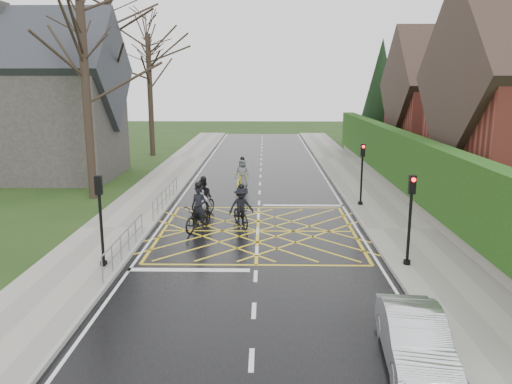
{
  "coord_description": "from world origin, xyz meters",
  "views": [
    {
      "loc": [
        0.28,
        -20.2,
        6.18
      ],
      "look_at": [
        -0.11,
        1.8,
        1.3
      ],
      "focal_mm": 35.0,
      "sensor_mm": 36.0,
      "label": 1
    }
  ],
  "objects_px": {
    "cyclist_rear": "(199,214)",
    "cyclist_mid": "(241,211)",
    "cyclist_back": "(204,201)",
    "car": "(415,339)",
    "cyclist_front": "(201,209)",
    "cyclist_lead": "(242,177)"
  },
  "relations": [
    {
      "from": "cyclist_mid",
      "to": "car",
      "type": "distance_m",
      "value": 11.72
    },
    {
      "from": "cyclist_rear",
      "to": "cyclist_back",
      "type": "bearing_deg",
      "value": 112.32
    },
    {
      "from": "cyclist_rear",
      "to": "car",
      "type": "bearing_deg",
      "value": -38.19
    },
    {
      "from": "car",
      "to": "cyclist_mid",
      "type": "bearing_deg",
      "value": 117.03
    },
    {
      "from": "cyclist_rear",
      "to": "cyclist_lead",
      "type": "xyz_separation_m",
      "value": [
        1.48,
        8.5,
        -0.02
      ]
    },
    {
      "from": "cyclist_back",
      "to": "car",
      "type": "distance_m",
      "value": 13.93
    },
    {
      "from": "cyclist_back",
      "to": "cyclist_mid",
      "type": "xyz_separation_m",
      "value": [
        1.82,
        -1.61,
        -0.03
      ]
    },
    {
      "from": "cyclist_front",
      "to": "cyclist_back",
      "type": "bearing_deg",
      "value": 107.63
    },
    {
      "from": "cyclist_front",
      "to": "cyclist_lead",
      "type": "xyz_separation_m",
      "value": [
        1.51,
        7.4,
        0.03
      ]
    },
    {
      "from": "cyclist_back",
      "to": "cyclist_front",
      "type": "bearing_deg",
      "value": -63.93
    },
    {
      "from": "cyclist_rear",
      "to": "cyclist_mid",
      "type": "xyz_separation_m",
      "value": [
        1.77,
        0.6,
        0.01
      ]
    },
    {
      "from": "cyclist_rear",
      "to": "cyclist_back",
      "type": "distance_m",
      "value": 2.21
    },
    {
      "from": "cyclist_front",
      "to": "car",
      "type": "relative_size",
      "value": 0.47
    },
    {
      "from": "cyclist_mid",
      "to": "cyclist_front",
      "type": "height_order",
      "value": "cyclist_mid"
    },
    {
      "from": "cyclist_rear",
      "to": "cyclist_lead",
      "type": "relative_size",
      "value": 1.11
    },
    {
      "from": "cyclist_rear",
      "to": "cyclist_mid",
      "type": "distance_m",
      "value": 1.87
    },
    {
      "from": "cyclist_back",
      "to": "car",
      "type": "xyz_separation_m",
      "value": [
        6.18,
        -12.49,
        -0.11
      ]
    },
    {
      "from": "car",
      "to": "cyclist_front",
      "type": "bearing_deg",
      "value": 123.6
    },
    {
      "from": "cyclist_back",
      "to": "car",
      "type": "height_order",
      "value": "cyclist_back"
    },
    {
      "from": "cyclist_mid",
      "to": "car",
      "type": "height_order",
      "value": "cyclist_mid"
    },
    {
      "from": "cyclist_back",
      "to": "cyclist_mid",
      "type": "distance_m",
      "value": 2.43
    },
    {
      "from": "cyclist_mid",
      "to": "car",
      "type": "xyz_separation_m",
      "value": [
        4.36,
        -10.88,
        -0.08
      ]
    }
  ]
}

